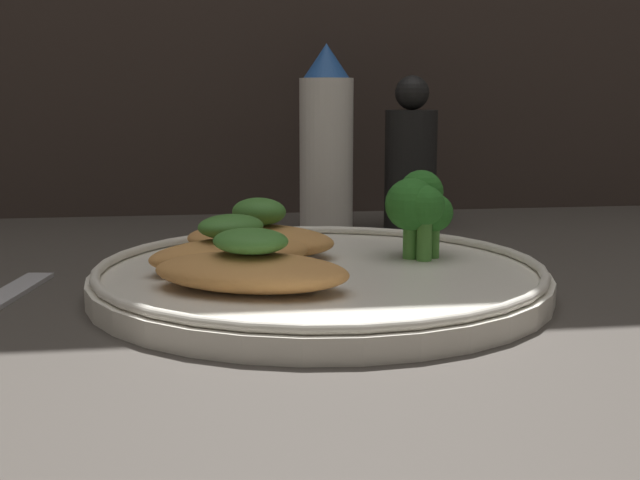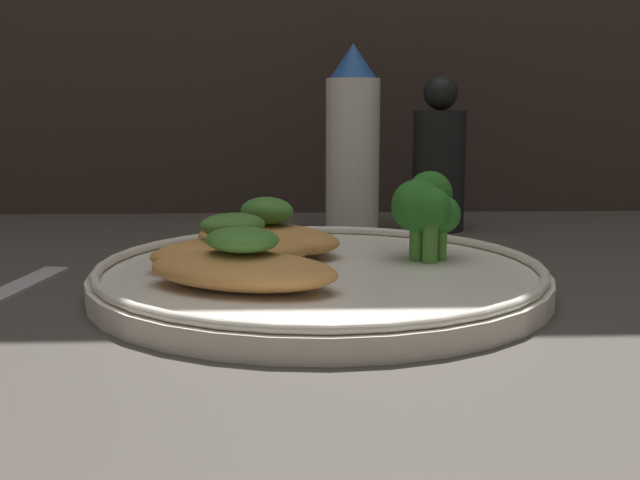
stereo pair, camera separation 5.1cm
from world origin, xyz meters
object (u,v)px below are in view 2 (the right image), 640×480
sauce_bottle (353,143)px  pepper_grinder (439,163)px  plate (320,277)px  broccoli_bunch (427,207)px

sauce_bottle → pepper_grinder: 8.22cm
plate → pepper_grinder: size_ratio=2.04×
broccoli_bunch → sauce_bottle: (-3.46, 20.37, 3.14)cm
plate → sauce_bottle: size_ratio=1.71×
plate → sauce_bottle: sauce_bottle is taller
pepper_grinder → sauce_bottle: bearing=180.0°
sauce_bottle → pepper_grinder: bearing=-0.0°
plate → pepper_grinder: 26.97cm
sauce_bottle → broccoli_bunch: bearing=-80.4°
sauce_bottle → pepper_grinder: sauce_bottle is taller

